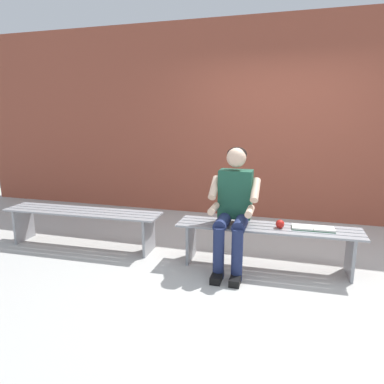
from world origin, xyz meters
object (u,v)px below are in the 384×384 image
(apple, at_px, (280,224))
(book_open, at_px, (313,228))
(bench_near, at_px, (267,236))
(bench_far, at_px, (83,219))
(person_seated, at_px, (233,204))

(apple, relative_size, book_open, 0.21)
(bench_near, height_order, bench_far, same)
(bench_near, xyz_separation_m, bench_far, (2.18, 0.00, 0.00))
(person_seated, distance_m, book_open, 0.83)
(bench_far, distance_m, apple, 2.31)
(person_seated, height_order, apple, person_seated)
(apple, bearing_deg, bench_near, -6.79)
(bench_near, bearing_deg, bench_far, 0.00)
(bench_far, xyz_separation_m, apple, (-2.31, 0.01, 0.14))
(bench_far, xyz_separation_m, book_open, (-2.63, -0.03, 0.11))
(bench_near, xyz_separation_m, apple, (-0.12, 0.01, 0.15))
(bench_near, xyz_separation_m, person_seated, (0.34, 0.10, 0.34))
(bench_near, relative_size, apple, 21.62)
(bench_far, height_order, apple, apple)
(bench_far, bearing_deg, book_open, -179.28)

